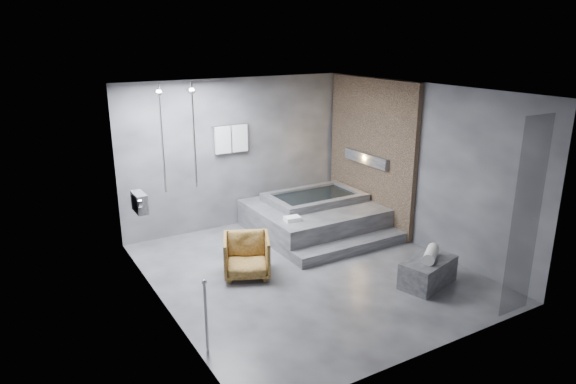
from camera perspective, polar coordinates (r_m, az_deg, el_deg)
room at (r=7.93m, az=3.82°, el=3.85°), size 5.00×5.04×2.82m
tub_deck at (r=9.67m, az=2.85°, el=-2.83°), size 2.20×2.00×0.50m
tub_step at (r=8.84m, az=7.05°, el=-6.05°), size 2.20×0.36×0.18m
concrete_bench at (r=7.91m, az=15.28°, el=-8.58°), size 0.98×0.70×0.40m
driftwood_chair at (r=7.89m, az=-4.61°, el=-7.08°), size 0.92×0.93×0.64m
rolled_towel at (r=7.80m, az=15.60°, el=-6.67°), size 0.49×0.42×0.17m
deck_towel at (r=8.76m, az=0.50°, el=-2.98°), size 0.28×0.22×0.07m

